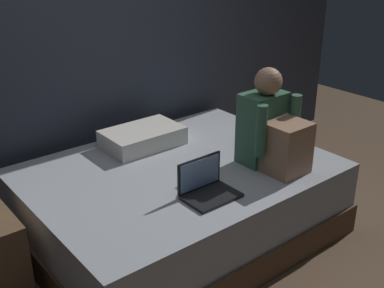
% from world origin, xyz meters
% --- Properties ---
extents(ground_plane, '(8.00, 8.00, 0.00)m').
position_xyz_m(ground_plane, '(0.00, 0.00, 0.00)').
color(ground_plane, brown).
extents(wall_back, '(5.60, 0.10, 2.70)m').
position_xyz_m(wall_back, '(0.00, 1.20, 1.35)').
color(wall_back, '#383D4C').
rests_on(wall_back, ground_plane).
extents(bed, '(2.00, 1.50, 0.53)m').
position_xyz_m(bed, '(0.20, 0.30, 0.26)').
color(bed, brown).
rests_on(bed, ground_plane).
extents(person_sitting, '(0.39, 0.44, 0.65)m').
position_xyz_m(person_sitting, '(0.70, -0.05, 0.78)').
color(person_sitting, '#38664C').
rests_on(person_sitting, bed).
extents(laptop, '(0.32, 0.23, 0.22)m').
position_xyz_m(laptop, '(0.10, -0.10, 0.59)').
color(laptop, black).
rests_on(laptop, bed).
extents(pillow, '(0.56, 0.36, 0.13)m').
position_xyz_m(pillow, '(0.21, 0.75, 0.60)').
color(pillow, silver).
rests_on(pillow, bed).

